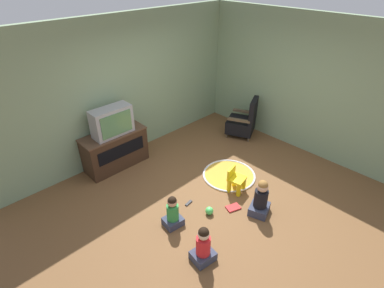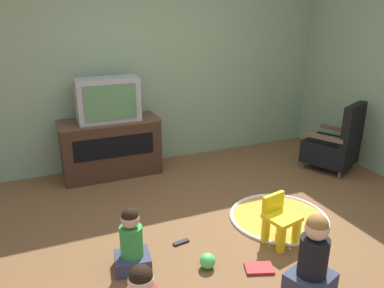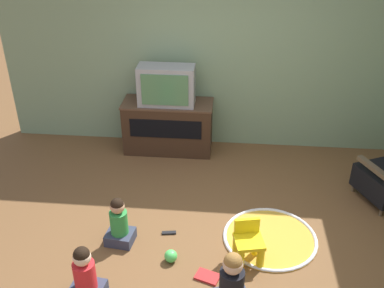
{
  "view_description": "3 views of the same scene",
  "coord_description": "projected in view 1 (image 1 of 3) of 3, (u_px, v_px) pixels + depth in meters",
  "views": [
    {
      "loc": [
        -3.01,
        -2.61,
        3.46
      ],
      "look_at": [
        -0.12,
        0.37,
        0.89
      ],
      "focal_mm": 28.0,
      "sensor_mm": 36.0,
      "label": 1
    },
    {
      "loc": [
        -1.5,
        -2.6,
        1.96
      ],
      "look_at": [
        -0.1,
        0.71,
        0.7
      ],
      "focal_mm": 35.0,
      "sensor_mm": 36.0,
      "label": 2
    },
    {
      "loc": [
        0.12,
        -3.55,
        3.2
      ],
      "look_at": [
        -0.27,
        0.59,
        0.83
      ],
      "focal_mm": 42.0,
      "sensor_mm": 36.0,
      "label": 3
    }
  ],
  "objects": [
    {
      "name": "ground_plane",
      "position": [
        212.0,
        193.0,
        5.2
      ],
      "size": [
        30.0,
        30.0,
        0.0
      ],
      "primitive_type": "plane",
      "color": "brown"
    },
    {
      "name": "wall_back",
      "position": [
        122.0,
        89.0,
        5.69
      ],
      "size": [
        5.55,
        0.12,
        2.71
      ],
      "color": "gray",
      "rests_on": "ground_plane"
    },
    {
      "name": "wall_right",
      "position": [
        317.0,
        88.0,
        5.73
      ],
      "size": [
        0.12,
        5.25,
        2.71
      ],
      "color": "gray",
      "rests_on": "ground_plane"
    },
    {
      "name": "tv_cabinet",
      "position": [
        115.0,
        149.0,
        5.72
      ],
      "size": [
        1.21,
        0.5,
        0.72
      ],
      "color": "#382316",
      "rests_on": "ground_plane"
    },
    {
      "name": "television",
      "position": [
        112.0,
        121.0,
        5.37
      ],
      "size": [
        0.74,
        0.32,
        0.53
      ],
      "color": "#939399",
      "rests_on": "tv_cabinet"
    },
    {
      "name": "black_armchair",
      "position": [
        243.0,
        122.0,
        6.74
      ],
      "size": [
        0.75,
        0.76,
        0.91
      ],
      "rotation": [
        0.0,
        0.0,
        3.58
      ],
      "color": "brown",
      "rests_on": "ground_plane"
    },
    {
      "name": "yellow_kid_chair",
      "position": [
        236.0,
        181.0,
        5.16
      ],
      "size": [
        0.32,
        0.31,
        0.44
      ],
      "rotation": [
        0.0,
        0.0,
        0.22
      ],
      "color": "yellow",
      "rests_on": "ground_plane"
    },
    {
      "name": "play_mat",
      "position": [
        229.0,
        175.0,
        5.62
      ],
      "size": [
        0.99,
        0.99,
        0.04
      ],
      "color": "gold",
      "rests_on": "ground_plane"
    },
    {
      "name": "child_watching_left",
      "position": [
        261.0,
        199.0,
        4.66
      ],
      "size": [
        0.4,
        0.37,
        0.64
      ],
      "rotation": [
        0.0,
        0.0,
        0.33
      ],
      "color": "#33384C",
      "rests_on": "ground_plane"
    },
    {
      "name": "child_watching_center",
      "position": [
        203.0,
        246.0,
        3.92
      ],
      "size": [
        0.33,
        0.3,
        0.58
      ],
      "rotation": [
        0.0,
        0.0,
        -0.13
      ],
      "color": "#33384C",
      "rests_on": "ground_plane"
    },
    {
      "name": "child_watching_right",
      "position": [
        173.0,
        213.0,
        4.46
      ],
      "size": [
        0.31,
        0.27,
        0.54
      ],
      "rotation": [
        0.0,
        0.0,
        -0.12
      ],
      "color": "#33384C",
      "rests_on": "ground_plane"
    },
    {
      "name": "toy_ball",
      "position": [
        209.0,
        211.0,
        4.74
      ],
      "size": [
        0.13,
        0.13,
        0.13
      ],
      "color": "#4CCC59",
      "rests_on": "ground_plane"
    },
    {
      "name": "book",
      "position": [
        233.0,
        208.0,
        4.88
      ],
      "size": [
        0.26,
        0.21,
        0.02
      ],
      "rotation": [
        0.0,
        0.0,
        2.8
      ],
      "color": "#B22323",
      "rests_on": "ground_plane"
    },
    {
      "name": "remote_control",
      "position": [
        189.0,
        203.0,
        4.97
      ],
      "size": [
        0.16,
        0.07,
        0.02
      ],
      "rotation": [
        0.0,
        0.0,
        0.16
      ],
      "color": "black",
      "rests_on": "ground_plane"
    }
  ]
}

